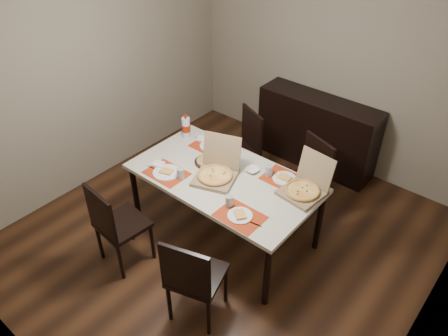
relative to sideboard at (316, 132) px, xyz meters
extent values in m
cube|color=#3D2312|center=(0.00, -1.78, -0.46)|extent=(3.80, 4.00, 0.02)
cube|color=gray|center=(0.00, 0.23, 0.85)|extent=(3.80, 0.02, 2.60)
cube|color=gray|center=(-1.91, -1.78, 0.85)|extent=(0.02, 4.00, 2.60)
cube|color=black|center=(0.00, 0.00, 0.00)|extent=(1.50, 0.40, 0.90)
cube|color=beige|center=(-0.05, -1.73, 0.28)|extent=(1.80, 1.00, 0.04)
cylinder|color=black|center=(-0.89, -2.17, -0.10)|extent=(0.06, 0.06, 0.71)
cylinder|color=black|center=(0.79, -2.17, -0.10)|extent=(0.06, 0.06, 0.71)
cylinder|color=black|center=(-0.89, -1.29, -0.10)|extent=(0.06, 0.06, 0.71)
cylinder|color=black|center=(0.79, -1.29, -0.10)|extent=(0.06, 0.06, 0.71)
cube|color=black|center=(-0.55, -2.60, 0.00)|extent=(0.46, 0.46, 0.04)
cube|color=black|center=(-0.57, -2.79, 0.25)|extent=(0.42, 0.07, 0.46)
cylinder|color=black|center=(-0.75, -2.76, -0.24)|extent=(0.04, 0.04, 0.43)
cylinder|color=black|center=(-0.39, -2.80, -0.24)|extent=(0.04, 0.04, 0.43)
cylinder|color=black|center=(-0.72, -2.41, -0.24)|extent=(0.04, 0.04, 0.43)
cylinder|color=black|center=(-0.36, -2.44, -0.24)|extent=(0.04, 0.04, 0.43)
cube|color=black|center=(0.39, -2.60, 0.00)|extent=(0.53, 0.53, 0.04)
cube|color=black|center=(0.45, -2.78, 0.25)|extent=(0.41, 0.15, 0.46)
cylinder|color=black|center=(0.27, -2.83, -0.24)|extent=(0.04, 0.04, 0.43)
cylinder|color=black|center=(0.62, -2.72, -0.24)|extent=(0.04, 0.04, 0.43)
cylinder|color=black|center=(0.17, -2.48, -0.24)|extent=(0.04, 0.04, 0.43)
cylinder|color=black|center=(0.51, -2.38, -0.24)|extent=(0.04, 0.04, 0.43)
cube|color=black|center=(-0.49, -0.97, 0.00)|extent=(0.55, 0.55, 0.04)
cube|color=black|center=(-0.41, -0.79, 0.25)|extent=(0.40, 0.19, 0.46)
cylinder|color=black|center=(-0.25, -0.87, -0.24)|extent=(0.04, 0.04, 0.43)
cylinder|color=black|center=(-0.58, -0.73, -0.24)|extent=(0.04, 0.04, 0.43)
cylinder|color=black|center=(-0.39, -1.20, -0.24)|extent=(0.04, 0.04, 0.43)
cylinder|color=black|center=(-0.72, -1.06, -0.24)|extent=(0.04, 0.04, 0.43)
cube|color=black|center=(0.40, -1.01, 0.00)|extent=(0.54, 0.54, 0.04)
cube|color=black|center=(0.47, -0.83, 0.25)|extent=(0.41, 0.17, 0.46)
cylinder|color=black|center=(0.63, -0.90, -0.24)|extent=(0.04, 0.04, 0.43)
cylinder|color=black|center=(0.29, -0.78, -0.24)|extent=(0.04, 0.04, 0.43)
cylinder|color=black|center=(0.51, -1.24, -0.24)|extent=(0.04, 0.04, 0.43)
cylinder|color=black|center=(0.17, -1.12, -0.24)|extent=(0.04, 0.04, 0.43)
cube|color=#B42B0C|center=(-0.50, -2.05, 0.30)|extent=(0.40, 0.30, 0.00)
cylinder|color=white|center=(-0.50, -2.05, 0.31)|extent=(0.27, 0.27, 0.01)
cube|color=#FFF27F|center=(-0.50, -2.05, 0.33)|extent=(0.14, 0.12, 0.02)
cylinder|color=#95989E|center=(-0.34, -2.02, 0.36)|extent=(0.07, 0.07, 0.11)
cube|color=#B2B2B7|center=(-0.64, -2.08, 0.30)|extent=(0.20, 0.04, 0.00)
cube|color=white|center=(-0.66, -2.01, 0.31)|extent=(0.13, 0.13, 0.02)
cube|color=#B42B0C|center=(0.42, -2.08, 0.30)|extent=(0.40, 0.30, 0.00)
cylinder|color=white|center=(0.42, -2.08, 0.31)|extent=(0.22, 0.22, 0.01)
cube|color=#FFF27F|center=(0.42, -2.08, 0.33)|extent=(0.15, 0.14, 0.02)
cylinder|color=#95989E|center=(0.26, -2.03, 0.36)|extent=(0.07, 0.07, 0.11)
cube|color=#B2B2B7|center=(0.54, -2.08, 0.30)|extent=(0.20, 0.04, 0.00)
cube|color=#B42B0C|center=(-0.48, -1.42, 0.30)|extent=(0.40, 0.30, 0.00)
cylinder|color=white|center=(-0.48, -1.42, 0.31)|extent=(0.24, 0.24, 0.01)
cube|color=#FFF27F|center=(-0.48, -1.42, 0.33)|extent=(0.15, 0.13, 0.02)
cylinder|color=#95989E|center=(-0.32, -1.46, 0.36)|extent=(0.07, 0.07, 0.11)
cube|color=#B2B2B7|center=(-0.64, -1.38, 0.30)|extent=(0.20, 0.04, 0.00)
cube|color=white|center=(-0.64, -1.38, 0.31)|extent=(0.13, 0.13, 0.02)
cube|color=#B42B0C|center=(0.42, -1.40, 0.30)|extent=(0.40, 0.30, 0.00)
cylinder|color=white|center=(0.42, -1.40, 0.31)|extent=(0.22, 0.22, 0.01)
cube|color=#FFF27F|center=(0.42, -1.40, 0.33)|extent=(0.12, 0.10, 0.02)
cylinder|color=#95989E|center=(0.27, -1.45, 0.36)|extent=(0.07, 0.07, 0.11)
cube|color=#B2B2B7|center=(0.55, -1.43, 0.30)|extent=(0.20, 0.04, 0.00)
cube|color=white|center=(0.01, -1.73, 0.31)|extent=(0.16, 0.15, 0.02)
cube|color=olive|center=(-0.08, -1.82, 0.32)|extent=(0.48, 0.48, 0.04)
cube|color=olive|center=(-0.14, -1.65, 0.51)|extent=(0.38, 0.20, 0.34)
cylinder|color=#FFF27F|center=(-0.08, -1.82, 0.35)|extent=(0.41, 0.41, 0.02)
cube|color=olive|center=(0.67, -1.49, 0.32)|extent=(0.39, 0.39, 0.04)
cube|color=olive|center=(0.69, -1.31, 0.50)|extent=(0.36, 0.12, 0.32)
cylinder|color=#FFF27F|center=(0.67, -1.49, 0.34)|extent=(0.33, 0.33, 0.02)
cylinder|color=black|center=(-0.32, -1.66, 0.31)|extent=(0.27, 0.27, 0.01)
cylinder|color=tan|center=(-0.32, -1.66, 0.32)|extent=(0.22, 0.22, 0.02)
imported|color=white|center=(0.11, -1.50, 0.32)|extent=(0.14, 0.14, 0.03)
cylinder|color=silver|center=(-0.82, -1.45, 0.41)|extent=(0.09, 0.09, 0.23)
cylinder|color=#971A07|center=(-0.82, -1.45, 0.41)|extent=(0.09, 0.09, 0.08)
cylinder|color=#971A07|center=(-0.82, -1.45, 0.55)|extent=(0.03, 0.03, 0.04)
camera|label=1|loc=(2.08, -4.28, 2.83)|focal=35.00mm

